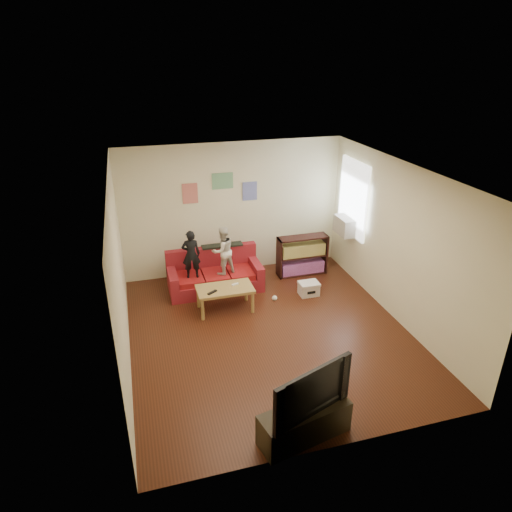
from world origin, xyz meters
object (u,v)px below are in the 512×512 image
object	(u,v)px
television	(306,388)
sofa	(215,275)
file_box	(309,288)
child_a	(191,254)
bookshelf	(302,257)
child_b	(223,251)
tv_stand	(304,423)
coffee_table	(225,291)

from	to	relation	value
television	sofa	bearing A→B (deg)	73.70
television	file_box	bearing A→B (deg)	46.69
child_a	bookshelf	bearing A→B (deg)	-167.81
bookshelf	sofa	bearing A→B (deg)	-176.54
sofa	file_box	size ratio (longest dim) A/B	4.75
child_b	television	bearing A→B (deg)	73.06
tv_stand	coffee_table	bearing A→B (deg)	82.68
coffee_table	bookshelf	bearing A→B (deg)	28.18
coffee_table	tv_stand	xyz separation A→B (m)	(0.28, -3.16, -0.17)
child_a	file_box	xyz separation A→B (m)	(2.12, -0.61, -0.71)
child_b	file_box	world-z (taller)	child_b
file_box	sofa	bearing A→B (deg)	155.11
child_a	coffee_table	distance (m)	0.97
bookshelf	tv_stand	bearing A→B (deg)	-110.74
file_box	television	size ratio (longest dim) A/B	0.33
sofa	tv_stand	size ratio (longest dim) A/B	1.58
sofa	bookshelf	xyz separation A→B (m)	(1.87, 0.11, 0.11)
child_a	file_box	world-z (taller)	child_a
bookshelf	television	size ratio (longest dim) A/B	0.92
sofa	tv_stand	xyz separation A→B (m)	(0.29, -4.04, -0.05)
coffee_table	television	distance (m)	3.20
bookshelf	television	distance (m)	4.46
child_a	television	bearing A→B (deg)	106.33
sofa	file_box	world-z (taller)	sofa
sofa	coffee_table	size ratio (longest dim) A/B	1.80
coffee_table	television	world-z (taller)	television
child_b	file_box	bearing A→B (deg)	138.94
child_a	tv_stand	distance (m)	4.00
sofa	tv_stand	distance (m)	4.05
tv_stand	television	bearing A→B (deg)	0.00
bookshelf	child_b	bearing A→B (deg)	-170.94
coffee_table	bookshelf	xyz separation A→B (m)	(1.85, 0.99, -0.01)
tv_stand	television	xyz separation A→B (m)	(0.00, 0.00, 0.54)
coffee_table	tv_stand	distance (m)	3.18
child_b	coffee_table	world-z (taller)	child_b
child_a	tv_stand	size ratio (longest dim) A/B	0.82
bookshelf	file_box	distance (m)	0.94
sofa	file_box	xyz separation A→B (m)	(1.67, -0.78, -0.13)
child_a	child_b	bearing A→B (deg)	-174.56
child_a	bookshelf	distance (m)	2.38
sofa	bookshelf	distance (m)	1.87
child_a	coffee_table	bearing A→B (deg)	128.68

